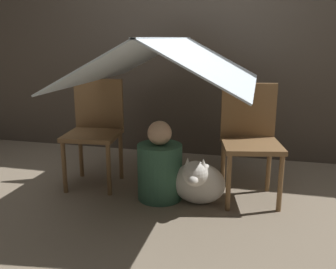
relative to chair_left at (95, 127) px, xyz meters
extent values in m
plane|color=gray|center=(0.65, -0.26, -0.49)|extent=(8.80, 8.80, 0.00)
cube|color=#4C4238|center=(0.65, 1.02, 0.76)|extent=(7.00, 0.05, 2.50)
cylinder|color=brown|center=(-0.16, -0.28, -0.28)|extent=(0.04, 0.04, 0.42)
cylinder|color=brown|center=(0.21, -0.24, -0.28)|extent=(0.04, 0.04, 0.42)
cylinder|color=brown|center=(-0.19, 0.09, -0.28)|extent=(0.04, 0.04, 0.42)
cylinder|color=brown|center=(0.17, 0.13, -0.28)|extent=(0.04, 0.04, 0.42)
cube|color=brown|center=(0.01, -0.07, -0.05)|extent=(0.46, 0.46, 0.04)
cube|color=brown|center=(-0.01, 0.12, 0.18)|extent=(0.42, 0.07, 0.42)
cylinder|color=brown|center=(1.15, -0.29, -0.28)|extent=(0.04, 0.04, 0.42)
cylinder|color=brown|center=(1.51, -0.22, -0.28)|extent=(0.04, 0.04, 0.42)
cylinder|color=brown|center=(1.07, 0.07, -0.28)|extent=(0.04, 0.04, 0.42)
cylinder|color=brown|center=(1.43, 0.14, -0.28)|extent=(0.04, 0.04, 0.42)
cube|color=brown|center=(1.29, -0.07, -0.05)|extent=(0.50, 0.50, 0.04)
cube|color=brown|center=(1.25, 0.12, 0.18)|extent=(0.42, 0.12, 0.42)
cube|color=silver|center=(0.33, -0.07, 0.56)|extent=(0.65, 1.59, 0.35)
cube|color=silver|center=(0.97, -0.07, 0.56)|extent=(0.65, 1.59, 0.35)
cube|color=silver|center=(0.65, -0.07, 0.72)|extent=(0.04, 1.59, 0.01)
cylinder|color=#38664C|center=(0.61, -0.20, -0.27)|extent=(0.34, 0.34, 0.43)
sphere|color=#D6A884|center=(0.61, -0.20, 0.03)|extent=(0.18, 0.18, 0.18)
ellipsoid|color=silver|center=(0.92, -0.23, -0.33)|extent=(0.40, 0.19, 0.32)
sphere|color=silver|center=(0.92, -0.38, -0.20)|extent=(0.18, 0.18, 0.18)
ellipsoid|color=silver|center=(0.92, -0.46, -0.22)|extent=(0.07, 0.09, 0.06)
cone|color=silver|center=(0.87, -0.38, -0.12)|extent=(0.06, 0.06, 0.08)
cone|color=silver|center=(0.98, -0.38, -0.12)|extent=(0.06, 0.06, 0.08)
camera|label=1|loc=(1.32, -2.82, 0.73)|focal=40.00mm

